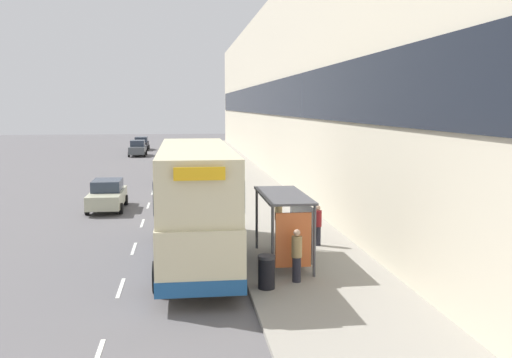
{
  "coord_description": "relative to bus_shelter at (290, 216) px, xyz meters",
  "views": [
    {
      "loc": [
        2.03,
        -8.19,
        5.78
      ],
      "look_at": [
        5.88,
        21.57,
        1.91
      ],
      "focal_mm": 40.0,
      "sensor_mm": 36.0,
      "label": 1
    }
  ],
  "objects": [
    {
      "name": "terrace_facade",
      "position": [
        4.72,
        27.07,
        5.2
      ],
      "size": [
        3.1,
        93.0,
        14.15
      ],
      "color": "beige",
      "rests_on": "ground_plane"
    },
    {
      "name": "car_1",
      "position": [
        -7.96,
        12.62,
        -1.05
      ],
      "size": [
        1.96,
        4.58,
        1.66
      ],
      "rotation": [
        0.0,
        0.0,
        3.14
      ],
      "color": "#B7B799",
      "rests_on": "ground_plane"
    },
    {
      "name": "lane_mark_7",
      "position": [
        -5.77,
        23.76,
        -1.87
      ],
      "size": [
        0.12,
        2.0,
        0.01
      ],
      "color": "silver",
      "rests_on": "ground_plane"
    },
    {
      "name": "lane_mark_1",
      "position": [
        -5.77,
        -6.72,
        -1.87
      ],
      "size": [
        0.12,
        2.0,
        0.01
      ],
      "color": "silver",
      "rests_on": "ground_plane"
    },
    {
      "name": "lane_mark_4",
      "position": [
        -5.77,
        8.52,
        -1.87
      ],
      "size": [
        0.12,
        2.0,
        0.01
      ],
      "color": "silver",
      "rests_on": "ground_plane"
    },
    {
      "name": "pedestrian_2",
      "position": [
        -0.16,
        -2.14,
        -0.85
      ],
      "size": [
        0.34,
        0.34,
        1.73
      ],
      "color": "#23232D",
      "rests_on": "ground_plane"
    },
    {
      "name": "car_0",
      "position": [
        -8.89,
        47.31,
        -0.99
      ],
      "size": [
        1.97,
        4.46,
        1.81
      ],
      "rotation": [
        0.0,
        0.0,
        3.14
      ],
      "color": "#4C5156",
      "rests_on": "ground_plane"
    },
    {
      "name": "litter_bin",
      "position": [
        -1.22,
        -2.67,
        -1.21
      ],
      "size": [
        0.55,
        0.55,
        1.05
      ],
      "color": "black",
      "rests_on": "ground_plane"
    },
    {
      "name": "double_decker_bus_near",
      "position": [
        -3.3,
        1.11,
        0.41
      ],
      "size": [
        2.85,
        10.85,
        4.3
      ],
      "color": "beige",
      "rests_on": "ground_plane"
    },
    {
      "name": "bus_shelter",
      "position": [
        0.0,
        0.0,
        0.0
      ],
      "size": [
        1.6,
        4.2,
        2.48
      ],
      "color": "#4C4C51",
      "rests_on": "ground_plane"
    },
    {
      "name": "lane_mark_6",
      "position": [
        -5.77,
        18.68,
        -1.87
      ],
      "size": [
        0.12,
        2.0,
        0.01
      ],
      "color": "silver",
      "rests_on": "ground_plane"
    },
    {
      "name": "pedestrian_1",
      "position": [
        0.58,
        1.28,
        -0.86
      ],
      "size": [
        0.34,
        0.34,
        1.71
      ],
      "color": "#23232D",
      "rests_on": "ground_plane"
    },
    {
      "name": "car_2",
      "position": [
        -3.17,
        24.36,
        -1.03
      ],
      "size": [
        2.03,
        3.97,
        1.7
      ],
      "color": "black",
      "rests_on": "ground_plane"
    },
    {
      "name": "lane_mark_2",
      "position": [
        -5.77,
        -1.64,
        -1.87
      ],
      "size": [
        0.12,
        2.0,
        0.01
      ],
      "color": "silver",
      "rests_on": "ground_plane"
    },
    {
      "name": "car_3",
      "position": [
        -9.12,
        56.6,
        -1.03
      ],
      "size": [
        1.98,
        4.53,
        1.7
      ],
      "rotation": [
        0.0,
        0.0,
        3.14
      ],
      "color": "black",
      "rests_on": "ground_plane"
    },
    {
      "name": "pedestrian_3",
      "position": [
        1.64,
        2.51,
        -0.89
      ],
      "size": [
        0.33,
        0.33,
        1.65
      ],
      "color": "#23232D",
      "rests_on": "ground_plane"
    },
    {
      "name": "lane_mark_3",
      "position": [
        -5.77,
        3.44,
        -1.87
      ],
      "size": [
        0.12,
        2.0,
        0.01
      ],
      "color": "silver",
      "rests_on": "ground_plane"
    },
    {
      "name": "lane_mark_5",
      "position": [
        -5.77,
        13.6,
        -1.87
      ],
      "size": [
        0.12,
        2.0,
        0.01
      ],
      "color": "silver",
      "rests_on": "ground_plane"
    },
    {
      "name": "pavement",
      "position": [
        0.73,
        27.07,
        -1.81
      ],
      "size": [
        5.0,
        93.0,
        0.14
      ],
      "color": "gray",
      "rests_on": "ground_plane"
    },
    {
      "name": "pedestrian_at_shelter",
      "position": [
        0.27,
        3.96,
        -0.89
      ],
      "size": [
        0.33,
        0.33,
        1.65
      ],
      "color": "#23232D",
      "rests_on": "ground_plane"
    }
  ]
}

